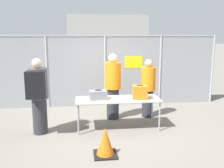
{
  "coord_description": "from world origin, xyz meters",
  "views": [
    {
      "loc": [
        -0.79,
        -6.17,
        2.37
      ],
      "look_at": [
        0.03,
        0.5,
        1.05
      ],
      "focal_mm": 40.0,
      "sensor_mm": 36.0,
      "label": 1
    }
  ],
  "objects_px": {
    "security_worker_far": "(148,88)",
    "traffic_cone": "(105,143)",
    "suitcase_orange": "(140,92)",
    "suitcase_grey": "(98,95)",
    "inspection_table": "(118,101)",
    "utility_trailer": "(112,81)",
    "traveler_hooded": "(38,93)",
    "security_worker_near": "(113,86)"
  },
  "relations": [
    {
      "from": "suitcase_orange",
      "to": "utility_trailer",
      "type": "height_order",
      "value": "suitcase_orange"
    },
    {
      "from": "suitcase_grey",
      "to": "traffic_cone",
      "type": "xyz_separation_m",
      "value": [
        0.03,
        -1.46,
        -0.63
      ]
    },
    {
      "from": "traveler_hooded",
      "to": "security_worker_near",
      "type": "height_order",
      "value": "security_worker_near"
    },
    {
      "from": "suitcase_orange",
      "to": "suitcase_grey",
      "type": "bearing_deg",
      "value": 177.22
    },
    {
      "from": "security_worker_far",
      "to": "traffic_cone",
      "type": "distance_m",
      "value": 2.77
    },
    {
      "from": "inspection_table",
      "to": "traveler_hooded",
      "type": "distance_m",
      "value": 1.96
    },
    {
      "from": "inspection_table",
      "to": "suitcase_orange",
      "type": "height_order",
      "value": "suitcase_orange"
    },
    {
      "from": "traveler_hooded",
      "to": "traffic_cone",
      "type": "bearing_deg",
      "value": -40.89
    },
    {
      "from": "suitcase_orange",
      "to": "security_worker_near",
      "type": "height_order",
      "value": "security_worker_near"
    },
    {
      "from": "traffic_cone",
      "to": "security_worker_near",
      "type": "bearing_deg",
      "value": 79.07
    },
    {
      "from": "suitcase_orange",
      "to": "security_worker_far",
      "type": "height_order",
      "value": "security_worker_far"
    },
    {
      "from": "inspection_table",
      "to": "suitcase_grey",
      "type": "xyz_separation_m",
      "value": [
        -0.5,
        0.01,
        0.17
      ]
    },
    {
      "from": "security_worker_far",
      "to": "utility_trailer",
      "type": "distance_m",
      "value": 3.81
    },
    {
      "from": "suitcase_grey",
      "to": "inspection_table",
      "type": "bearing_deg",
      "value": -1.07
    },
    {
      "from": "suitcase_orange",
      "to": "inspection_table",
      "type": "bearing_deg",
      "value": 175.68
    },
    {
      "from": "suitcase_orange",
      "to": "traffic_cone",
      "type": "relative_size",
      "value": 0.7
    },
    {
      "from": "suitcase_grey",
      "to": "suitcase_orange",
      "type": "xyz_separation_m",
      "value": [
        1.05,
        -0.05,
        0.05
      ]
    },
    {
      "from": "security_worker_near",
      "to": "utility_trailer",
      "type": "relative_size",
      "value": 0.53
    },
    {
      "from": "suitcase_orange",
      "to": "traveler_hooded",
      "type": "relative_size",
      "value": 0.22
    },
    {
      "from": "traveler_hooded",
      "to": "security_worker_near",
      "type": "bearing_deg",
      "value": 26.91
    },
    {
      "from": "traffic_cone",
      "to": "suitcase_orange",
      "type": "bearing_deg",
      "value": 54.11
    },
    {
      "from": "traveler_hooded",
      "to": "utility_trailer",
      "type": "xyz_separation_m",
      "value": [
        2.33,
        4.72,
        -0.61
      ]
    },
    {
      "from": "suitcase_orange",
      "to": "traffic_cone",
      "type": "xyz_separation_m",
      "value": [
        -1.02,
        -1.41,
        -0.68
      ]
    },
    {
      "from": "suitcase_grey",
      "to": "suitcase_orange",
      "type": "height_order",
      "value": "suitcase_orange"
    },
    {
      "from": "traffic_cone",
      "to": "traveler_hooded",
      "type": "bearing_deg",
      "value": 138.75
    },
    {
      "from": "utility_trailer",
      "to": "traffic_cone",
      "type": "bearing_deg",
      "value": -98.15
    },
    {
      "from": "suitcase_grey",
      "to": "utility_trailer",
      "type": "height_order",
      "value": "suitcase_grey"
    },
    {
      "from": "suitcase_grey",
      "to": "security_worker_far",
      "type": "relative_size",
      "value": 0.27
    },
    {
      "from": "utility_trailer",
      "to": "traffic_cone",
      "type": "xyz_separation_m",
      "value": [
        -0.86,
        -6.0,
        -0.14
      ]
    },
    {
      "from": "security_worker_far",
      "to": "traffic_cone",
      "type": "bearing_deg",
      "value": 44.07
    },
    {
      "from": "suitcase_grey",
      "to": "suitcase_orange",
      "type": "relative_size",
      "value": 1.11
    },
    {
      "from": "suitcase_grey",
      "to": "traffic_cone",
      "type": "relative_size",
      "value": 0.78
    },
    {
      "from": "inspection_table",
      "to": "utility_trailer",
      "type": "height_order",
      "value": "inspection_table"
    },
    {
      "from": "utility_trailer",
      "to": "traffic_cone",
      "type": "relative_size",
      "value": 6.1
    },
    {
      "from": "utility_trailer",
      "to": "traffic_cone",
      "type": "height_order",
      "value": "utility_trailer"
    },
    {
      "from": "traffic_cone",
      "to": "inspection_table",
      "type": "bearing_deg",
      "value": 72.23
    },
    {
      "from": "inspection_table",
      "to": "security_worker_far",
      "type": "relative_size",
      "value": 1.26
    },
    {
      "from": "suitcase_grey",
      "to": "security_worker_far",
      "type": "distance_m",
      "value": 1.71
    },
    {
      "from": "security_worker_far",
      "to": "traffic_cone",
      "type": "relative_size",
      "value": 2.92
    },
    {
      "from": "traveler_hooded",
      "to": "security_worker_near",
      "type": "xyz_separation_m",
      "value": [
        1.9,
        0.95,
        -0.05
      ]
    },
    {
      "from": "suitcase_orange",
      "to": "traffic_cone",
      "type": "bearing_deg",
      "value": -125.89
    },
    {
      "from": "inspection_table",
      "to": "suitcase_orange",
      "type": "bearing_deg",
      "value": -4.32
    }
  ]
}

